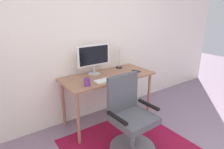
{
  "coord_description": "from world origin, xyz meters",
  "views": [
    {
      "loc": [
        -1.64,
        -0.47,
        1.7
      ],
      "look_at": [
        -0.21,
        1.56,
        0.87
      ],
      "focal_mm": 30.85,
      "sensor_mm": 36.0,
      "label": 1
    }
  ],
  "objects_px": {
    "computer_mouse": "(126,74)",
    "office_chair": "(130,123)",
    "keyboard": "(109,79)",
    "monitor": "(94,57)",
    "desk": "(108,80)",
    "desk_lamp": "(119,52)",
    "cell_phone": "(136,71)",
    "coffee_cup": "(87,82)"
  },
  "relations": [
    {
      "from": "keyboard",
      "to": "cell_phone",
      "type": "distance_m",
      "value": 0.59
    },
    {
      "from": "keyboard",
      "to": "office_chair",
      "type": "xyz_separation_m",
      "value": [
        -0.06,
        -0.55,
        -0.4
      ]
    },
    {
      "from": "computer_mouse",
      "to": "desk_lamp",
      "type": "bearing_deg",
      "value": 68.72
    },
    {
      "from": "cell_phone",
      "to": "monitor",
      "type": "bearing_deg",
      "value": 148.94
    },
    {
      "from": "desk_lamp",
      "to": "keyboard",
      "type": "bearing_deg",
      "value": -140.31
    },
    {
      "from": "keyboard",
      "to": "cell_phone",
      "type": "bearing_deg",
      "value": 7.39
    },
    {
      "from": "monitor",
      "to": "office_chair",
      "type": "xyz_separation_m",
      "value": [
        -0.02,
        -0.9,
        -0.66
      ]
    },
    {
      "from": "computer_mouse",
      "to": "office_chair",
      "type": "relative_size",
      "value": 0.11
    },
    {
      "from": "coffee_cup",
      "to": "cell_phone",
      "type": "xyz_separation_m",
      "value": [
        0.94,
        0.1,
        -0.05
      ]
    },
    {
      "from": "monitor",
      "to": "keyboard",
      "type": "relative_size",
      "value": 1.22
    },
    {
      "from": "monitor",
      "to": "computer_mouse",
      "type": "xyz_separation_m",
      "value": [
        0.36,
        -0.34,
        -0.26
      ]
    },
    {
      "from": "monitor",
      "to": "keyboard",
      "type": "height_order",
      "value": "monitor"
    },
    {
      "from": "desk",
      "to": "keyboard",
      "type": "relative_size",
      "value": 3.25
    },
    {
      "from": "desk",
      "to": "coffee_cup",
      "type": "bearing_deg",
      "value": -156.32
    },
    {
      "from": "monitor",
      "to": "office_chair",
      "type": "relative_size",
      "value": 0.54
    },
    {
      "from": "desk",
      "to": "keyboard",
      "type": "distance_m",
      "value": 0.22
    },
    {
      "from": "desk",
      "to": "office_chair",
      "type": "bearing_deg",
      "value": -102.15
    },
    {
      "from": "keyboard",
      "to": "coffee_cup",
      "type": "xyz_separation_m",
      "value": [
        -0.36,
        -0.03,
        0.04
      ]
    },
    {
      "from": "keyboard",
      "to": "computer_mouse",
      "type": "height_order",
      "value": "computer_mouse"
    },
    {
      "from": "computer_mouse",
      "to": "desk",
      "type": "bearing_deg",
      "value": 144.16
    },
    {
      "from": "cell_phone",
      "to": "office_chair",
      "type": "relative_size",
      "value": 0.14
    },
    {
      "from": "desk",
      "to": "keyboard",
      "type": "bearing_deg",
      "value": -119.5
    },
    {
      "from": "monitor",
      "to": "cell_phone",
      "type": "height_order",
      "value": "monitor"
    },
    {
      "from": "cell_phone",
      "to": "keyboard",
      "type": "bearing_deg",
      "value": -179.66
    },
    {
      "from": "keyboard",
      "to": "desk_lamp",
      "type": "height_order",
      "value": "desk_lamp"
    },
    {
      "from": "computer_mouse",
      "to": "desk_lamp",
      "type": "xyz_separation_m",
      "value": [
        0.15,
        0.37,
        0.26
      ]
    },
    {
      "from": "desk",
      "to": "computer_mouse",
      "type": "xyz_separation_m",
      "value": [
        0.22,
        -0.16,
        0.1
      ]
    },
    {
      "from": "desk",
      "to": "computer_mouse",
      "type": "bearing_deg",
      "value": -35.84
    },
    {
      "from": "coffee_cup",
      "to": "keyboard",
      "type": "bearing_deg",
      "value": 4.12
    },
    {
      "from": "monitor",
      "to": "cell_phone",
      "type": "relative_size",
      "value": 3.73
    },
    {
      "from": "coffee_cup",
      "to": "office_chair",
      "type": "relative_size",
      "value": 0.11
    },
    {
      "from": "office_chair",
      "to": "cell_phone",
      "type": "bearing_deg",
      "value": 41.88
    },
    {
      "from": "desk",
      "to": "keyboard",
      "type": "xyz_separation_m",
      "value": [
        -0.1,
        -0.18,
        0.09
      ]
    },
    {
      "from": "keyboard",
      "to": "computer_mouse",
      "type": "distance_m",
      "value": 0.32
    },
    {
      "from": "desk",
      "to": "monitor",
      "type": "xyz_separation_m",
      "value": [
        -0.14,
        0.18,
        0.36
      ]
    },
    {
      "from": "computer_mouse",
      "to": "desk_lamp",
      "type": "relative_size",
      "value": 0.27
    },
    {
      "from": "keyboard",
      "to": "computer_mouse",
      "type": "xyz_separation_m",
      "value": [
        0.32,
        0.01,
        0.01
      ]
    },
    {
      "from": "keyboard",
      "to": "coffee_cup",
      "type": "height_order",
      "value": "coffee_cup"
    },
    {
      "from": "office_chair",
      "to": "desk",
      "type": "bearing_deg",
      "value": 75.43
    },
    {
      "from": "computer_mouse",
      "to": "office_chair",
      "type": "bearing_deg",
      "value": -124.06
    },
    {
      "from": "desk_lamp",
      "to": "monitor",
      "type": "bearing_deg",
      "value": -175.7
    },
    {
      "from": "monitor",
      "to": "coffee_cup",
      "type": "bearing_deg",
      "value": -130.53
    }
  ]
}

